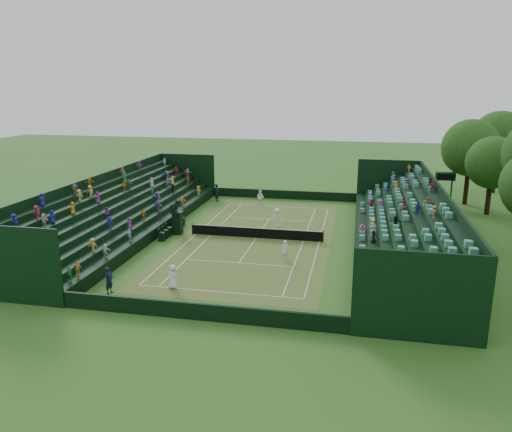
% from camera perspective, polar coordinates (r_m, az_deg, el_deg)
% --- Properties ---
extents(ground, '(160.00, 160.00, 0.00)m').
position_cam_1_polar(ground, '(43.35, 0.00, -2.56)').
color(ground, '#306A21').
rests_on(ground, ground).
extents(court_surface, '(12.97, 26.77, 0.01)m').
position_cam_1_polar(court_surface, '(43.35, 0.00, -2.55)').
color(court_surface, '#3E7226').
rests_on(court_surface, ground).
extents(perimeter_wall_north, '(17.17, 0.20, 1.00)m').
position_cam_1_polar(perimeter_wall_north, '(58.37, 3.14, 2.46)').
color(perimeter_wall_north, black).
rests_on(perimeter_wall_north, ground).
extents(perimeter_wall_south, '(17.17, 0.20, 1.00)m').
position_cam_1_polar(perimeter_wall_south, '(28.83, -6.49, -10.81)').
color(perimeter_wall_south, black).
rests_on(perimeter_wall_south, ground).
extents(perimeter_wall_east, '(0.20, 31.77, 1.00)m').
position_cam_1_polar(perimeter_wall_east, '(42.40, 11.32, -2.55)').
color(perimeter_wall_east, black).
rests_on(perimeter_wall_east, ground).
extents(perimeter_wall_west, '(0.20, 31.77, 1.00)m').
position_cam_1_polar(perimeter_wall_west, '(45.61, -10.50, -1.28)').
color(perimeter_wall_west, black).
rests_on(perimeter_wall_west, ground).
extents(north_grandstand, '(6.60, 32.00, 4.90)m').
position_cam_1_polar(north_grandstand, '(42.32, 17.05, -1.47)').
color(north_grandstand, black).
rests_on(north_grandstand, ground).
extents(south_grandstand, '(6.60, 32.00, 4.90)m').
position_cam_1_polar(south_grandstand, '(47.05, -15.29, 0.26)').
color(south_grandstand, black).
rests_on(south_grandstand, ground).
extents(tennis_net, '(11.67, 0.10, 1.06)m').
position_cam_1_polar(tennis_net, '(43.20, 0.00, -1.89)').
color(tennis_net, black).
rests_on(tennis_net, ground).
extents(scoreboard_tower, '(2.00, 1.00, 3.70)m').
position_cam_1_polar(scoreboard_tower, '(58.15, 20.81, 4.12)').
color(scoreboard_tower, black).
rests_on(scoreboard_tower, ground).
extents(umpire_chair, '(0.97, 0.97, 3.05)m').
position_cam_1_polar(umpire_chair, '(44.84, -8.99, -0.42)').
color(umpire_chair, black).
rests_on(umpire_chair, ground).
extents(courtside_chairs, '(0.50, 5.47, 1.09)m').
position_cam_1_polar(courtside_chairs, '(45.49, -9.54, -1.39)').
color(courtside_chairs, black).
rests_on(courtside_chairs, ground).
extents(player_near_west, '(0.89, 0.69, 1.63)m').
position_cam_1_polar(player_near_west, '(33.12, -9.49, -6.85)').
color(player_near_west, white).
rests_on(player_near_west, ground).
extents(player_near_east, '(0.70, 0.67, 1.62)m').
position_cam_1_polar(player_near_east, '(37.71, 3.32, -3.97)').
color(player_near_east, white).
rests_on(player_near_east, ground).
extents(player_far_west, '(0.88, 0.70, 1.73)m').
position_cam_1_polar(player_far_west, '(55.08, 0.51, 2.13)').
color(player_far_west, white).
rests_on(player_far_west, ground).
extents(player_far_east, '(1.32, 1.02, 1.80)m').
position_cam_1_polar(player_far_east, '(46.68, 2.44, -0.16)').
color(player_far_east, white).
rests_on(player_far_east, ground).
extents(line_judge_north, '(0.49, 0.74, 2.00)m').
position_cam_1_polar(line_judge_north, '(57.11, -4.47, 2.68)').
color(line_judge_north, black).
rests_on(line_judge_north, ground).
extents(line_judge_south, '(0.54, 0.72, 1.77)m').
position_cam_1_polar(line_judge_south, '(33.23, -16.45, -7.07)').
color(line_judge_south, black).
rests_on(line_judge_south, ground).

